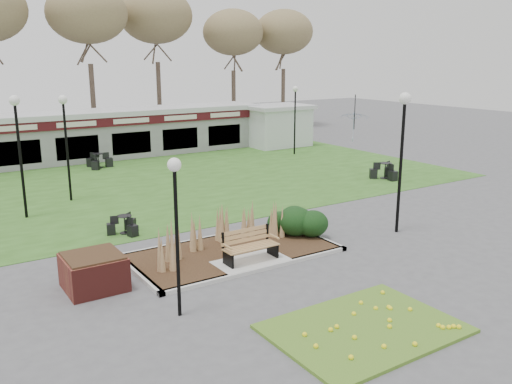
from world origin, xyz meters
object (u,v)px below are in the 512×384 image
food_pavilion (70,136)px  lamp_post_mid_right (65,125)px  lamp_post_near_left (176,203)px  bistro_set_b (99,163)px  lamp_post_far_left (17,130)px  lamp_post_far_right (295,105)px  bistro_set_d (385,173)px  patio_umbrella (354,127)px  service_hut (277,125)px  brick_planter (94,271)px  bistro_set_a (125,227)px  lamp_post_near_right (403,132)px  park_bench (249,245)px

food_pavilion → lamp_post_mid_right: (-2.50, -9.34, 1.79)m
lamp_post_near_left → bistro_set_b: size_ratio=2.54×
lamp_post_far_left → lamp_post_far_right: bearing=18.3°
bistro_set_b → lamp_post_far_left: bearing=-123.3°
bistro_set_d → patio_umbrella: bearing=58.9°
service_hut → bistro_set_b: size_ratio=2.92×
lamp_post_near_left → lamp_post_mid_right: size_ratio=0.85×
brick_planter → service_hut: service_hut is taller
lamp_post_far_right → bistro_set_b: bearing=168.3°
bistro_set_a → bistro_set_d: size_ratio=0.78×
food_pavilion → bistro_set_b: size_ratio=16.33×
bistro_set_d → bistro_set_b: bearing=136.8°
bistro_set_d → patio_umbrella: patio_umbrella is taller
bistro_set_d → bistro_set_a: bearing=-174.5°
lamp_post_near_right → lamp_post_far_right: lamp_post_near_right is taller
park_bench → lamp_post_mid_right: 11.00m
lamp_post_near_right → lamp_post_far_right: 15.94m
bistro_set_d → brick_planter: bearing=-161.9°
lamp_post_near_left → lamp_post_near_right: bearing=10.3°
brick_planter → service_hut: size_ratio=0.34×
lamp_post_near_left → lamp_post_far_right: (15.61, 16.23, 0.33)m
lamp_post_near_right → lamp_post_far_left: bearing=139.9°
park_bench → bistro_set_b: 16.77m
park_bench → lamp_post_near_left: lamp_post_near_left is taller
lamp_post_mid_right → bistro_set_d: 15.41m
service_hut → bistro_set_b: 12.92m
park_bench → service_hut: service_hut is taller
patio_umbrella → lamp_post_near_left: bearing=-142.6°
lamp_post_mid_right → lamp_post_far_left: 2.71m
park_bench → brick_planter: (-4.40, 0.75, -0.11)m
lamp_post_mid_right → lamp_post_near_left: bearing=-93.1°
lamp_post_mid_right → bistro_set_b: 7.72m
service_hut → lamp_post_near_right: (-7.51, -18.01, 2.09)m
lamp_post_near_right → brick_planter: bearing=174.5°
lamp_post_near_right → lamp_post_mid_right: lamp_post_near_right is taller
lamp_post_far_left → lamp_post_mid_right: bearing=38.4°
lamp_post_near_left → lamp_post_far_right: 22.52m
bistro_set_b → bistro_set_d: (11.33, -10.64, -0.00)m
park_bench → food_pavilion: size_ratio=0.07×
bistro_set_a → bistro_set_d: bearing=5.5°
park_bench → lamp_post_near_right: (5.99, -0.26, 2.95)m
food_pavilion → service_hut: (13.50, -1.96, -0.03)m
park_bench → lamp_post_mid_right: size_ratio=0.38×
patio_umbrella → bistro_set_b: bearing=165.4°
lamp_post_mid_right → bistro_set_b: (3.18, 6.38, -2.98)m
food_pavilion → service_hut: bearing=-8.3°
lamp_post_near_right → patio_umbrella: bearing=52.4°
service_hut → bistro_set_b: service_hut is taller
service_hut → lamp_post_near_right: bearing=-112.6°
service_hut → lamp_post_far_left: (-18.12, -9.06, 1.94)m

